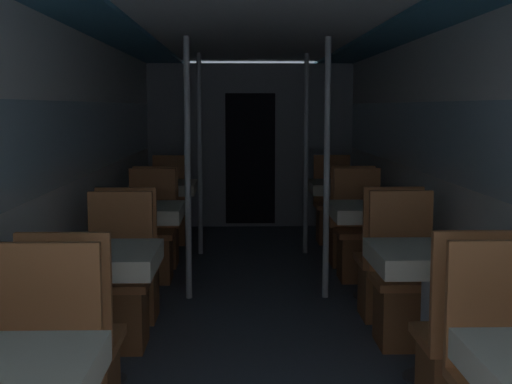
# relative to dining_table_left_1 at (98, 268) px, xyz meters

# --- Properties ---
(wall_left) EXTENTS (0.05, 10.19, 2.10)m
(wall_left) POSITION_rel_dining_table_left_1_xyz_m (-0.41, 1.05, 0.43)
(wall_left) COLOR silver
(wall_left) RESTS_ON ground_plane
(wall_right) EXTENTS (0.05, 10.19, 2.10)m
(wall_right) POSITION_rel_dining_table_left_1_xyz_m (2.28, 1.05, 0.43)
(wall_right) COLOR silver
(wall_right) RESTS_ON ground_plane
(ceiling_panel) EXTENTS (2.69, 10.19, 0.07)m
(ceiling_panel) POSITION_rel_dining_table_left_1_xyz_m (0.93, 1.05, 1.49)
(ceiling_panel) COLOR silver
(ceiling_panel) RESTS_ON wall_left
(bulkhead_far) EXTENTS (2.64, 0.09, 2.10)m
(bulkhead_far) POSITION_rel_dining_table_left_1_xyz_m (0.93, 5.31, 0.39)
(bulkhead_far) COLOR gray
(bulkhead_far) RESTS_ON ground_plane
(dining_table_left_1) EXTENTS (0.66, 0.66, 0.76)m
(dining_table_left_1) POSITION_rel_dining_table_left_1_xyz_m (0.00, 0.00, 0.00)
(dining_table_left_1) COLOR #4C4C51
(dining_table_left_1) RESTS_ON ground_plane
(chair_left_near_1) EXTENTS (0.42, 0.42, 1.00)m
(chair_left_near_1) POSITION_rel_dining_table_left_1_xyz_m (0.00, -0.61, -0.36)
(chair_left_near_1) COLOR #9C5B31
(chair_left_near_1) RESTS_ON ground_plane
(chair_left_far_1) EXTENTS (0.42, 0.42, 1.00)m
(chair_left_far_1) POSITION_rel_dining_table_left_1_xyz_m (0.00, 0.61, -0.36)
(chair_left_far_1) COLOR #9C5B31
(chair_left_far_1) RESTS_ON ground_plane
(dining_table_left_2) EXTENTS (0.66, 0.66, 0.76)m
(dining_table_left_2) POSITION_rel_dining_table_left_1_xyz_m (0.00, 1.78, 0.00)
(dining_table_left_2) COLOR #4C4C51
(dining_table_left_2) RESTS_ON ground_plane
(chair_left_near_2) EXTENTS (0.42, 0.42, 1.00)m
(chair_left_near_2) POSITION_rel_dining_table_left_1_xyz_m (0.00, 1.17, -0.36)
(chair_left_near_2) COLOR #9C5B31
(chair_left_near_2) RESTS_ON ground_plane
(chair_left_far_2) EXTENTS (0.42, 0.42, 1.00)m
(chair_left_far_2) POSITION_rel_dining_table_left_1_xyz_m (0.00, 2.38, -0.36)
(chair_left_far_2) COLOR #9C5B31
(chair_left_far_2) RESTS_ON ground_plane
(support_pole_left_2) EXTENTS (0.05, 0.05, 2.10)m
(support_pole_left_2) POSITION_rel_dining_table_left_1_xyz_m (0.38, 1.78, 0.39)
(support_pole_left_2) COLOR silver
(support_pole_left_2) RESTS_ON ground_plane
(dining_table_left_3) EXTENTS (0.66, 0.66, 0.76)m
(dining_table_left_3) POSITION_rel_dining_table_left_1_xyz_m (0.00, 3.55, 0.00)
(dining_table_left_3) COLOR #4C4C51
(dining_table_left_3) RESTS_ON ground_plane
(chair_left_near_3) EXTENTS (0.42, 0.42, 1.00)m
(chair_left_near_3) POSITION_rel_dining_table_left_1_xyz_m (0.00, 2.95, -0.36)
(chair_left_near_3) COLOR #9C5B31
(chair_left_near_3) RESTS_ON ground_plane
(chair_left_far_3) EXTENTS (0.42, 0.42, 1.00)m
(chair_left_far_3) POSITION_rel_dining_table_left_1_xyz_m (0.00, 4.16, -0.36)
(chair_left_far_3) COLOR #9C5B31
(chair_left_far_3) RESTS_ON ground_plane
(support_pole_left_3) EXTENTS (0.05, 0.05, 2.10)m
(support_pole_left_3) POSITION_rel_dining_table_left_1_xyz_m (0.38, 3.55, 0.39)
(support_pole_left_3) COLOR silver
(support_pole_left_3) RESTS_ON ground_plane
(dining_table_right_1) EXTENTS (0.66, 0.66, 0.76)m
(dining_table_right_1) POSITION_rel_dining_table_left_1_xyz_m (1.87, 0.00, 0.00)
(dining_table_right_1) COLOR #4C4C51
(dining_table_right_1) RESTS_ON ground_plane
(chair_right_near_1) EXTENTS (0.42, 0.42, 1.00)m
(chair_right_near_1) POSITION_rel_dining_table_left_1_xyz_m (1.87, -0.61, -0.36)
(chair_right_near_1) COLOR #9C5B31
(chair_right_near_1) RESTS_ON ground_plane
(chair_right_far_1) EXTENTS (0.42, 0.42, 1.00)m
(chair_right_far_1) POSITION_rel_dining_table_left_1_xyz_m (1.87, 0.61, -0.36)
(chair_right_far_1) COLOR #9C5B31
(chair_right_far_1) RESTS_ON ground_plane
(dining_table_right_2) EXTENTS (0.66, 0.66, 0.76)m
(dining_table_right_2) POSITION_rel_dining_table_left_1_xyz_m (1.87, 1.78, 0.00)
(dining_table_right_2) COLOR #4C4C51
(dining_table_right_2) RESTS_ON ground_plane
(chair_right_near_2) EXTENTS (0.42, 0.42, 1.00)m
(chair_right_near_2) POSITION_rel_dining_table_left_1_xyz_m (1.87, 1.17, -0.36)
(chair_right_near_2) COLOR #9C5B31
(chair_right_near_2) RESTS_ON ground_plane
(chair_right_far_2) EXTENTS (0.42, 0.42, 1.00)m
(chair_right_far_2) POSITION_rel_dining_table_left_1_xyz_m (1.87, 2.38, -0.36)
(chair_right_far_2) COLOR #9C5B31
(chair_right_far_2) RESTS_ON ground_plane
(support_pole_right_2) EXTENTS (0.05, 0.05, 2.10)m
(support_pole_right_2) POSITION_rel_dining_table_left_1_xyz_m (1.49, 1.78, 0.39)
(support_pole_right_2) COLOR silver
(support_pole_right_2) RESTS_ON ground_plane
(dining_table_right_3) EXTENTS (0.66, 0.66, 0.76)m
(dining_table_right_3) POSITION_rel_dining_table_left_1_xyz_m (1.87, 3.55, 0.00)
(dining_table_right_3) COLOR #4C4C51
(dining_table_right_3) RESTS_ON ground_plane
(chair_right_near_3) EXTENTS (0.42, 0.42, 1.00)m
(chair_right_near_3) POSITION_rel_dining_table_left_1_xyz_m (1.87, 2.95, -0.36)
(chair_right_near_3) COLOR #9C5B31
(chair_right_near_3) RESTS_ON ground_plane
(chair_right_far_3) EXTENTS (0.42, 0.42, 1.00)m
(chair_right_far_3) POSITION_rel_dining_table_left_1_xyz_m (1.87, 4.16, -0.36)
(chair_right_far_3) COLOR #9C5B31
(chair_right_far_3) RESTS_ON ground_plane
(support_pole_right_3) EXTENTS (0.05, 0.05, 2.10)m
(support_pole_right_3) POSITION_rel_dining_table_left_1_xyz_m (1.49, 3.55, 0.39)
(support_pole_right_3) COLOR silver
(support_pole_right_3) RESTS_ON ground_plane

